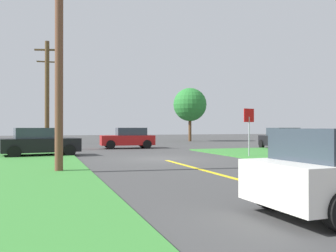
{
  "coord_description": "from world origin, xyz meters",
  "views": [
    {
      "loc": [
        -5.77,
        -17.73,
        1.64
      ],
      "look_at": [
        1.4,
        2.84,
        1.73
      ],
      "focal_mm": 38.15,
      "sensor_mm": 36.0,
      "label": 1
    }
  ],
  "objects": [
    {
      "name": "oak_tree_left",
      "position": [
        10.74,
        21.64,
        4.37
      ],
      "size": [
        3.97,
        3.97,
        6.37
      ],
      "color": "brown",
      "rests_on": "ground"
    },
    {
      "name": "utility_pole_near",
      "position": [
        -5.25,
        -4.25,
        4.17
      ],
      "size": [
        1.79,
        0.44,
        8.09
      ],
      "color": "brown",
      "rests_on": "ground"
    },
    {
      "name": "utility_pole_mid",
      "position": [
        -5.55,
        9.51,
        4.06
      ],
      "size": [
        1.77,
        0.6,
        7.9
      ],
      "color": "brown",
      "rests_on": "ground"
    },
    {
      "name": "car_approaching_junction",
      "position": [
        0.54,
        9.89,
        0.8
      ],
      "size": [
        4.23,
        2.23,
        1.62
      ],
      "rotation": [
        0.0,
        0.0,
        3.09
      ],
      "color": "red",
      "rests_on": "ground"
    },
    {
      "name": "stop_sign",
      "position": [
        4.87,
        -0.73,
        1.88
      ],
      "size": [
        0.73,
        0.21,
        2.68
      ],
      "rotation": [
        0.0,
        0.0,
        3.37
      ],
      "color": "#9EA0A8",
      "rests_on": "ground"
    },
    {
      "name": "parked_car_near_building",
      "position": [
        -6.0,
        3.81,
        0.81
      ],
      "size": [
        4.44,
        2.59,
        1.62
      ],
      "rotation": [
        0.0,
        0.0,
        0.14
      ],
      "color": "black",
      "rests_on": "ground"
    },
    {
      "name": "lane_stripe_center",
      "position": [
        0.0,
        -8.0,
        0.01
      ],
      "size": [
        0.2,
        14.0,
        0.01
      ],
      "primitive_type": "cube",
      "color": "yellow",
      "rests_on": "ground"
    },
    {
      "name": "ground_plane",
      "position": [
        0.0,
        0.0,
        0.0
      ],
      "size": [
        120.0,
        120.0,
        0.0
      ],
      "primitive_type": "plane",
      "color": "#404040"
    },
    {
      "name": "utility_pole_far",
      "position": [
        -5.55,
        19.26,
        4.54
      ],
      "size": [
        1.8,
        0.28,
        8.81
      ],
      "color": "brown",
      "rests_on": "ground"
    },
    {
      "name": "car_on_crossroad",
      "position": [
        11.0,
        4.66,
        0.8
      ],
      "size": [
        2.65,
        4.21,
        1.62
      ],
      "rotation": [
        0.0,
        0.0,
        1.38
      ],
      "color": "black",
      "rests_on": "ground"
    }
  ]
}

